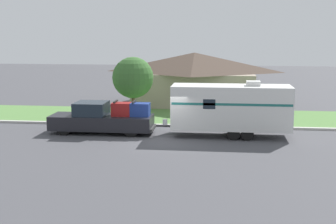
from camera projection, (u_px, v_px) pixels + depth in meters
name	position (u px, v px, depth m)	size (l,w,h in m)	color
ground_plane	(166.00, 139.00, 27.16)	(120.00, 120.00, 0.00)	#47474C
curb_strip	(173.00, 125.00, 30.82)	(80.00, 0.30, 0.14)	beige
lawn_strip	(178.00, 116.00, 34.40)	(80.00, 7.00, 0.03)	#568442
house_across_street	(194.00, 77.00, 40.08)	(10.85, 6.96, 4.42)	gray
pickup_truck	(103.00, 119.00, 28.70)	(6.39, 2.04, 2.03)	black
travel_trailer	(231.00, 107.00, 27.65)	(7.98, 2.26, 3.34)	black
mailbox	(287.00, 111.00, 30.51)	(0.48, 0.20, 1.41)	brown
tree_in_yard	(133.00, 78.00, 33.25)	(2.94, 2.94, 4.42)	brown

